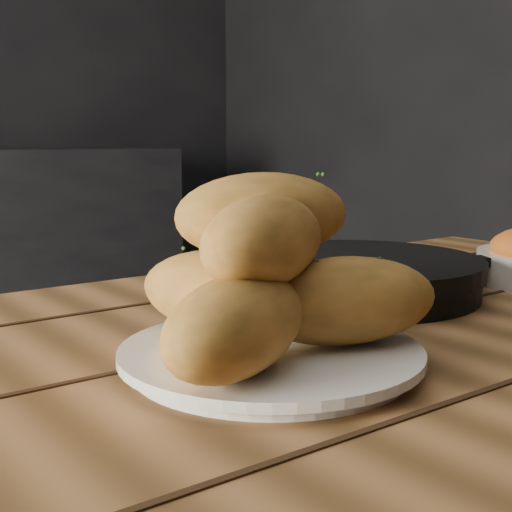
# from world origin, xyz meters

# --- Properties ---
(table) EXTENTS (1.39, 0.90, 0.75)m
(table) POSITION_xyz_m (0.51, -0.38, 0.65)
(table) COLOR #956237
(table) RESTS_ON ground
(plate) EXTENTS (0.25, 0.25, 0.02)m
(plate) POSITION_xyz_m (0.45, -0.34, 0.76)
(plate) COLOR white
(plate) RESTS_ON table
(bread_rolls) EXTENTS (0.30, 0.26, 0.14)m
(bread_rolls) POSITION_xyz_m (0.44, -0.34, 0.83)
(bread_rolls) COLOR #CB8638
(bread_rolls) RESTS_ON plate
(skillet) EXTENTS (0.42, 0.30, 0.05)m
(skillet) POSITION_xyz_m (0.70, -0.19, 0.77)
(skillet) COLOR black
(skillet) RESTS_ON table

